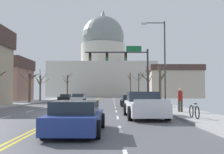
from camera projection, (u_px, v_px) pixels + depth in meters
ground at (69, 113)px, 20.00m from camera, size 20.00×180.00×0.20m
signal_gantry at (125, 62)px, 33.62m from camera, size 7.91×0.41×7.17m
street_lamp_right at (162, 56)px, 25.76m from camera, size 2.35×0.24×8.20m
capitol_building at (103, 66)px, 94.52m from camera, size 35.06×20.76×30.56m
sedan_near_00 at (130, 101)px, 29.51m from camera, size 2.10×4.34×1.26m
sedan_near_01 at (140, 104)px, 22.31m from camera, size 2.01×4.69×1.15m
pickup_truck_near_02 at (144, 106)px, 16.75m from camera, size 2.43×5.79×1.60m
sedan_near_03 at (76, 118)px, 10.48m from camera, size 2.12×4.51×1.24m
sedan_oncoming_00 at (78, 99)px, 37.85m from camera, size 2.02×4.45×1.30m
sedan_oncoming_01 at (65, 98)px, 47.22m from camera, size 2.07×4.43×1.16m
flank_building_02 at (174, 82)px, 67.57m from camera, size 12.96×9.12×8.05m
bare_tree_00 at (160, 84)px, 28.60m from camera, size 1.00×1.71×4.34m
bare_tree_01 at (30, 86)px, 37.46m from camera, size 2.54×2.27×4.75m
bare_tree_02 at (139, 85)px, 54.06m from camera, size 2.98×0.99×5.63m
bare_tree_03 at (40, 86)px, 43.51m from camera, size 1.99×2.50×5.07m
bare_tree_04 at (148, 85)px, 37.15m from camera, size 2.02×2.90×4.85m
bare_tree_06 at (130, 84)px, 71.27m from camera, size 1.00×2.00×6.49m
bare_tree_07 at (67, 85)px, 71.38m from camera, size 2.67×1.83×6.43m
pedestrian_00 at (180, 99)px, 19.62m from camera, size 0.35×0.34×1.71m
bicycle_parked at (194, 112)px, 14.95m from camera, size 0.12×1.77×0.85m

